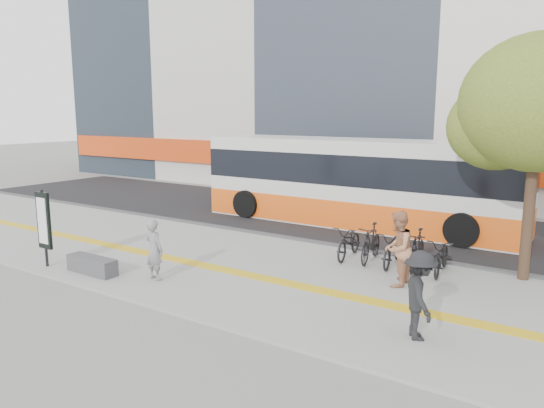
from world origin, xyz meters
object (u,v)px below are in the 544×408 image
Objects in this scene: signboard at (44,222)px; street_tree at (538,106)px; pedestrian_tan at (397,249)px; bus at (356,185)px; pedestrian_dark at (420,295)px; bench at (92,265)px; seated_woman at (154,250)px.

signboard is 0.35× the size of street_tree.
bus is at bearing -150.34° from pedestrian_tan.
signboard is at bearing -116.09° from bus.
bench is at bearing 63.79° from pedestrian_dark.
bench is 12.23m from street_tree.
street_tree is 4.97m from pedestrian_tan.
street_tree is 0.51× the size of bus.
street_tree is 10.32m from seated_woman.
bus is 9.27m from seated_woman.
signboard is 1.39× the size of seated_woman.
street_tree is 3.64× the size of pedestrian_dark.
bench is at bearing -66.46° from pedestrian_tan.
signboard is 13.40m from street_tree.
bus is 6.48× the size of pedestrian_tan.
pedestrian_dark is (6.83, 0.29, 0.07)m from seated_woman.
bench is 0.25× the size of street_tree.
street_tree is at bearing 130.58° from pedestrian_tan.
bench is at bearing -148.38° from street_tree.
pedestrian_tan reaches higher than seated_woman.
pedestrian_dark reaches higher than bench.
bus reaches higher than bench.
pedestrian_dark is at bearing 6.56° from signboard.
pedestrian_dark is at bearing -170.84° from seated_woman.
street_tree is 6.37m from pedestrian_dark.
seated_woman is (1.80, 0.58, 0.57)m from bench.
bus is at bearing 63.91° from signboard.
pedestrian_tan is at bearing 26.43° from bench.
seated_woman is (3.40, 0.89, -0.49)m from signboard.
pedestrian_tan is at bearing -136.54° from street_tree.
pedestrian_tan is at bearing -57.45° from bus.
street_tree reaches higher than signboard.
street_tree is at bearing 29.07° from signboard.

